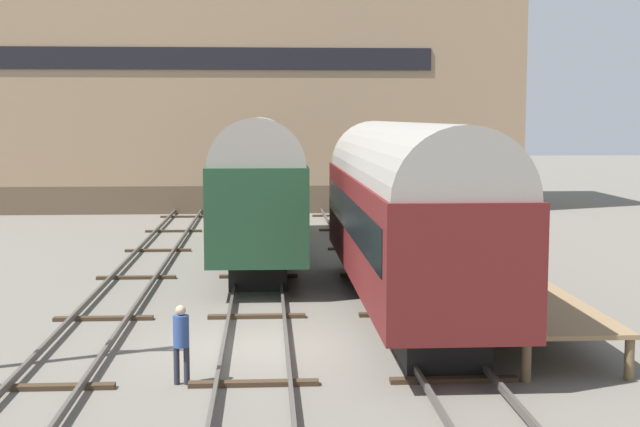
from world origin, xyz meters
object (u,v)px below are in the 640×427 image
train_car_maroon (406,206)px  bench (498,260)px  train_car_green (259,178)px  person_worker (181,337)px

train_car_maroon → bench: bearing=-4.3°
train_car_maroon → train_car_green: (-4.04, 10.01, 0.09)m
train_car_maroon → train_car_green: size_ratio=0.86×
bench → train_car_maroon: bearing=175.7°
person_worker → train_car_green: bearing=84.9°
train_car_green → train_car_maroon: bearing=-68.0°
train_car_maroon → train_car_green: bearing=112.0°
person_worker → bench: bearing=37.2°
train_car_green → person_worker: (-1.44, -16.25, -2.05)m
train_car_green → person_worker: train_car_green is taller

